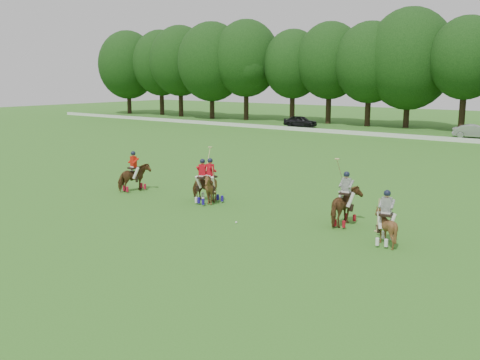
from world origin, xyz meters
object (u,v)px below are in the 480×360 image
Objects in this scene: polo_red_b at (203,187)px; polo_stripe_a at (345,206)px; polo_red_a at (134,177)px; car_left at (300,121)px; polo_red_c at (210,188)px; polo_stripe_b at (385,226)px; car_mid at (474,131)px; polo_ball at (236,222)px.

polo_red_b is 7.64m from polo_stripe_a.
polo_red_a is 0.78× the size of polo_stripe_a.
car_left is 1.88× the size of polo_red_a.
polo_red_c is (0.55, -0.05, 0.05)m from polo_red_b.
polo_stripe_b is at bearing -32.01° from polo_stripe_a.
car_mid is 46.62× the size of polo_ball.
polo_red_c reaches higher than polo_red_a.
polo_stripe_a is (7.08, 0.46, 0.02)m from polo_red_c.
polo_red_b reaches higher than polo_stripe_b.
polo_stripe_a reaches higher than polo_red_c.
polo_red_b is at bearing 174.45° from polo_red_c.
car_left is 45.35m from polo_stripe_a.
car_mid is 38.48m from polo_red_c.
car_left is at bearing 107.97° from polo_red_a.
polo_stripe_a is (12.34, 0.74, 0.04)m from polo_red_a.
polo_red_b is (17.25, -38.32, 0.06)m from car_left.
polo_red_c is 7.10m from polo_stripe_a.
polo_red_b is (-3.43, -38.32, 0.08)m from car_mid.
polo_red_b reaches higher than polo_ball.
polo_red_a is 4.72m from polo_red_b.
polo_red_c is at bearing -176.25° from polo_stripe_a.
polo_red_b reaches higher than car_mid.
polo_stripe_b is at bearing -151.02° from car_left.
polo_ball is at bearing -29.61° from polo_red_b.
polo_stripe_a is at bearing 3.45° from polo_red_a.
polo_red_b is 10.07m from polo_stripe_b.
car_mid is 40.47m from polo_ball.
polo_red_a is at bearing -176.95° from polo_red_c.
polo_red_b is 1.31× the size of polo_stripe_b.
car_left reaches higher than polo_ball.
car_left is 42.30m from polo_red_c.
polo_ball is (0.35, -40.47, -0.65)m from car_mid.
polo_red_c is 9.52m from polo_stripe_b.
polo_ball is at bearing -158.25° from car_left.
polo_ball is at bearing -32.96° from polo_red_c.
polo_red_a is 1.07× the size of polo_stripe_b.
polo_stripe_a is (24.88, -37.91, 0.13)m from car_left.
polo_ball is at bearing 169.15° from car_mid.
polo_stripe_b reaches higher than car_left.
polo_ball is (3.23, -2.09, -0.77)m from polo_red_c.
polo_red_b is 0.55m from polo_red_c.
car_left is 1.83× the size of polo_red_c.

